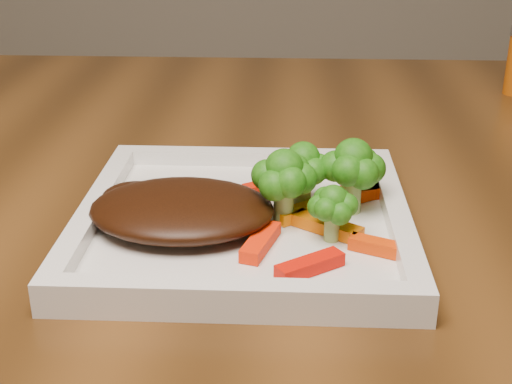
{
  "coord_description": "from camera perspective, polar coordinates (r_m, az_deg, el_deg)",
  "views": [
    {
      "loc": [
        -0.23,
        -0.76,
        1.02
      ],
      "look_at": [
        -0.26,
        -0.23,
        0.79
      ],
      "focal_mm": 50.0,
      "sensor_mm": 36.0,
      "label": 1
    }
  ],
  "objects": [
    {
      "name": "broccoli_3",
      "position": [
        0.58,
        2.24,
        0.37
      ],
      "size": [
        0.07,
        0.07,
        0.06
      ],
      "primitive_type": null,
      "rotation": [
        0.0,
        0.0,
        0.17
      ],
      "color": "#306E12",
      "rests_on": "plate"
    },
    {
      "name": "plate",
      "position": [
        0.6,
        -0.96,
        -2.7
      ],
      "size": [
        0.27,
        0.27,
        0.01
      ],
      "primitive_type": "cube",
      "color": "white",
      "rests_on": "dining_table"
    },
    {
      "name": "broccoli_0",
      "position": [
        0.61,
        3.78,
        1.9
      ],
      "size": [
        0.07,
        0.07,
        0.07
      ],
      "primitive_type": null,
      "rotation": [
        0.0,
        0.0,
        0.35
      ],
      "color": "#1E5E0F",
      "rests_on": "plate"
    },
    {
      "name": "carrot_2",
      "position": [
        0.55,
        0.37,
        -4.01
      ],
      "size": [
        0.03,
        0.06,
        0.01
      ],
      "primitive_type": "cube",
      "rotation": [
        0.0,
        0.0,
        1.28
      ],
      "color": "#F52304",
      "rests_on": "plate"
    },
    {
      "name": "carrot_5",
      "position": [
        0.57,
        5.69,
        -2.74
      ],
      "size": [
        0.06,
        0.05,
        0.01
      ],
      "primitive_type": "cube",
      "rotation": [
        0.0,
        0.0,
        -0.6
      ],
      "color": "#E36603",
      "rests_on": "plate"
    },
    {
      "name": "steak",
      "position": [
        0.58,
        -5.95,
        -1.38
      ],
      "size": [
        0.15,
        0.12,
        0.03
      ],
      "primitive_type": "ellipsoid",
      "rotation": [
        0.0,
        0.0,
        -0.02
      ],
      "color": "black",
      "rests_on": "plate"
    },
    {
      "name": "carrot_3",
      "position": [
        0.63,
        8.39,
        -0.13
      ],
      "size": [
        0.06,
        0.05,
        0.01
      ],
      "primitive_type": "cube",
      "rotation": [
        0.0,
        0.0,
        0.56
      ],
      "color": "#FF3E04",
      "rests_on": "plate"
    },
    {
      "name": "broccoli_1",
      "position": [
        0.6,
        7.7,
        1.24
      ],
      "size": [
        0.07,
        0.07,
        0.06
      ],
      "primitive_type": null,
      "rotation": [
        0.0,
        0.0,
        -0.18
      ],
      "color": "#2E7012",
      "rests_on": "plate"
    },
    {
      "name": "broccoli_2",
      "position": [
        0.55,
        6.17,
        -1.09
      ],
      "size": [
        0.05,
        0.05,
        0.06
      ],
      "primitive_type": null,
      "rotation": [
        0.0,
        0.0,
        -0.29
      ],
      "color": "#137515",
      "rests_on": "plate"
    },
    {
      "name": "carrot_4",
      "position": [
        0.64,
        1.09,
        0.46
      ],
      "size": [
        0.05,
        0.04,
        0.01
      ],
      "primitive_type": "cube",
      "rotation": [
        0.0,
        0.0,
        0.54
      ],
      "color": "red",
      "rests_on": "plate"
    },
    {
      "name": "carrot_7",
      "position": [
        0.64,
        8.4,
        -0.02
      ],
      "size": [
        0.06,
        0.03,
        0.01
      ],
      "primitive_type": "cube",
      "rotation": [
        0.0,
        0.0,
        0.3
      ],
      "color": "red",
      "rests_on": "plate"
    },
    {
      "name": "carrot_1",
      "position": [
        0.55,
        9.95,
        -4.37
      ],
      "size": [
        0.05,
        0.03,
        0.01
      ],
      "primitive_type": "cube",
      "rotation": [
        0.0,
        0.0,
        -0.42
      ],
      "color": "#DA3603",
      "rests_on": "plate"
    },
    {
      "name": "carrot_6",
      "position": [
        0.6,
        3.89,
        -1.53
      ],
      "size": [
        0.05,
        0.04,
        0.01
      ],
      "primitive_type": "cube",
      "rotation": [
        0.0,
        0.0,
        0.65
      ],
      "color": "orange",
      "rests_on": "plate"
    },
    {
      "name": "carrot_0",
      "position": [
        0.52,
        4.34,
        -5.87
      ],
      "size": [
        0.05,
        0.04,
        0.01
      ],
      "primitive_type": "cube",
      "rotation": [
        0.0,
        0.0,
        0.62
      ],
      "color": "red",
      "rests_on": "plate"
    }
  ]
}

